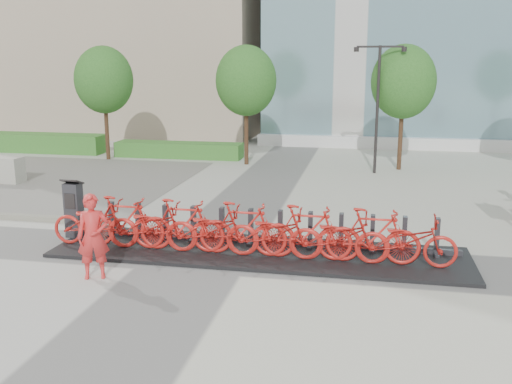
# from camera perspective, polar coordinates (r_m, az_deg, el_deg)

# --- Properties ---
(ground) EXTENTS (120.00, 120.00, 0.00)m
(ground) POSITION_cam_1_polar(r_m,az_deg,el_deg) (13.37, -5.49, -6.24)
(ground) COLOR #B9BBA5
(gravel_patch) EXTENTS (14.00, 14.00, 0.00)m
(gravel_patch) POSITION_cam_1_polar(r_m,az_deg,el_deg) (23.89, -24.03, 1.21)
(gravel_patch) COLOR slate
(gravel_patch) RESTS_ON ground
(hedge_a) EXTENTS (10.00, 1.40, 0.90)m
(hedge_a) POSITION_cam_1_polar(r_m,az_deg,el_deg) (31.35, -23.36, 4.62)
(hedge_a) COLOR #206D1A
(hedge_a) RESTS_ON ground
(hedge_b) EXTENTS (6.00, 1.20, 0.70)m
(hedge_b) POSITION_cam_1_polar(r_m,az_deg,el_deg) (27.04, -7.72, 4.19)
(hedge_b) COLOR #206D1A
(hedge_b) RESTS_ON ground
(tree_0) EXTENTS (2.60, 2.60, 5.10)m
(tree_0) POSITION_cam_1_polar(r_m,az_deg,el_deg) (26.79, -14.97, 10.77)
(tree_0) COLOR #4C3721
(tree_0) RESTS_ON ground
(tree_1) EXTENTS (2.60, 2.60, 5.10)m
(tree_1) POSITION_cam_1_polar(r_m,az_deg,el_deg) (24.66, -0.99, 11.05)
(tree_1) COLOR #4C3721
(tree_1) RESTS_ON ground
(tree_2) EXTENTS (2.60, 2.60, 5.10)m
(tree_2) POSITION_cam_1_polar(r_m,az_deg,el_deg) (24.14, 14.54, 10.61)
(tree_2) COLOR #4C3721
(tree_2) RESTS_ON ground
(streetlamp) EXTENTS (2.00, 0.20, 5.00)m
(streetlamp) POSITION_cam_1_polar(r_m,az_deg,el_deg) (23.13, 12.10, 9.52)
(streetlamp) COLOR black
(streetlamp) RESTS_ON ground
(dock_pad) EXTENTS (9.60, 2.40, 0.08)m
(dock_pad) POSITION_cam_1_polar(r_m,az_deg,el_deg) (13.34, 0.27, -6.05)
(dock_pad) COLOR black
(dock_pad) RESTS_ON ground
(dock_rail_posts) EXTENTS (8.02, 0.50, 0.85)m
(dock_rail_posts) POSITION_cam_1_polar(r_m,az_deg,el_deg) (13.63, 0.90, -3.58)
(dock_rail_posts) COLOR #2B2B30
(dock_rail_posts) RESTS_ON dock_pad
(bike_0) EXTENTS (2.11, 0.74, 1.11)m
(bike_0) POSITION_cam_1_polar(r_m,az_deg,el_deg) (14.09, -15.81, -2.99)
(bike_0) COLOR red
(bike_0) RESTS_ON dock_pad
(bike_1) EXTENTS (2.05, 0.58, 1.23)m
(bike_1) POSITION_cam_1_polar(r_m,az_deg,el_deg) (13.76, -13.14, -2.94)
(bike_1) COLOR red
(bike_1) RESTS_ON dock_pad
(bike_2) EXTENTS (2.11, 0.74, 1.11)m
(bike_2) POSITION_cam_1_polar(r_m,az_deg,el_deg) (13.51, -10.34, -3.38)
(bike_2) COLOR red
(bike_2) RESTS_ON dock_pad
(bike_3) EXTENTS (2.05, 0.58, 1.23)m
(bike_3) POSITION_cam_1_polar(r_m,az_deg,el_deg) (13.25, -7.44, -3.32)
(bike_3) COLOR red
(bike_3) RESTS_ON dock_pad
(bike_4) EXTENTS (2.11, 0.74, 1.11)m
(bike_4) POSITION_cam_1_polar(r_m,az_deg,el_deg) (13.06, -4.43, -3.77)
(bike_4) COLOR red
(bike_4) RESTS_ON dock_pad
(bike_5) EXTENTS (2.05, 0.58, 1.23)m
(bike_5) POSITION_cam_1_polar(r_m,az_deg,el_deg) (12.87, -1.34, -3.70)
(bike_5) COLOR red
(bike_5) RESTS_ON dock_pad
(bike_6) EXTENTS (2.11, 0.74, 1.11)m
(bike_6) POSITION_cam_1_polar(r_m,az_deg,el_deg) (12.76, 1.83, -4.14)
(bike_6) COLOR red
(bike_6) RESTS_ON dock_pad
(bike_7) EXTENTS (2.05, 0.58, 1.23)m
(bike_7) POSITION_cam_1_polar(r_m,az_deg,el_deg) (12.65, 5.06, -4.04)
(bike_7) COLOR red
(bike_7) RESTS_ON dock_pad
(bike_8) EXTENTS (2.11, 0.74, 1.11)m
(bike_8) POSITION_cam_1_polar(r_m,az_deg,el_deg) (12.62, 8.31, -4.46)
(bike_8) COLOR red
(bike_8) RESTS_ON dock_pad
(bike_9) EXTENTS (2.05, 0.58, 1.23)m
(bike_9) POSITION_cam_1_polar(r_m,az_deg,el_deg) (12.59, 11.60, -4.34)
(bike_9) COLOR red
(bike_9) RESTS_ON dock_pad
(bike_10) EXTENTS (2.11, 0.74, 1.11)m
(bike_10) POSITION_cam_1_polar(r_m,az_deg,el_deg) (12.64, 14.86, -4.74)
(bike_10) COLOR red
(bike_10) RESTS_ON dock_pad
(kiosk) EXTENTS (0.47, 0.39, 1.49)m
(kiosk) POSITION_cam_1_polar(r_m,az_deg,el_deg) (14.91, -17.75, -1.61)
(kiosk) COLOR #2B2B30
(kiosk) RESTS_ON dock_pad
(worker_red) EXTENTS (0.76, 0.64, 1.78)m
(worker_red) POSITION_cam_1_polar(r_m,az_deg,el_deg) (12.13, -15.96, -4.30)
(worker_red) COLOR red
(worker_red) RESTS_ON ground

